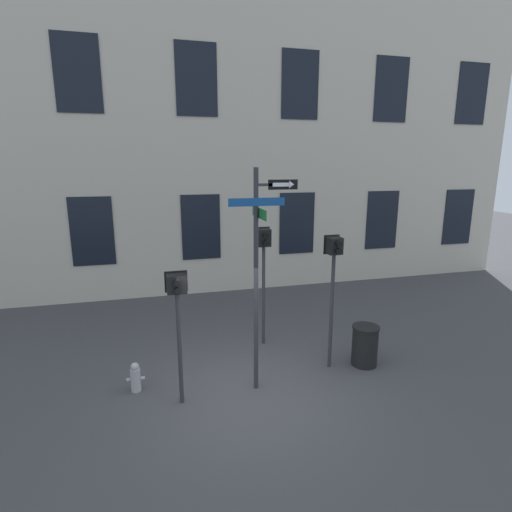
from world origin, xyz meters
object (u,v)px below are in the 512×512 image
(pedestrian_signal_right, at_px, (333,268))
(pedestrian_signal_left, at_px, (177,302))
(street_sign_pole, at_px, (259,263))
(trash_bin, at_px, (365,345))
(pedestrian_signal_across, at_px, (264,254))
(fire_hydrant, at_px, (136,377))

(pedestrian_signal_right, bearing_deg, pedestrian_signal_left, -170.47)
(street_sign_pole, bearing_deg, pedestrian_signal_left, -175.13)
(pedestrian_signal_right, xyz_separation_m, trash_bin, (0.79, -0.11, -1.80))
(pedestrian_signal_across, xyz_separation_m, trash_bin, (1.89, -1.61, -1.83))
(pedestrian_signal_left, relative_size, pedestrian_signal_right, 0.86)
(pedestrian_signal_across, relative_size, fire_hydrant, 4.85)
(trash_bin, bearing_deg, pedestrian_signal_left, -173.81)
(street_sign_pole, relative_size, fire_hydrant, 7.19)
(fire_hydrant, bearing_deg, pedestrian_signal_right, -1.09)
(street_sign_pole, relative_size, pedestrian_signal_right, 1.47)
(pedestrian_signal_across, bearing_deg, street_sign_pole, -108.29)
(pedestrian_signal_right, relative_size, trash_bin, 3.23)
(pedestrian_signal_across, height_order, fire_hydrant, pedestrian_signal_across)
(pedestrian_signal_left, xyz_separation_m, fire_hydrant, (-0.85, 0.63, -1.70))
(trash_bin, bearing_deg, street_sign_pole, -173.00)
(pedestrian_signal_right, xyz_separation_m, fire_hydrant, (-4.12, 0.08, -1.97))
(pedestrian_signal_left, height_order, pedestrian_signal_across, pedestrian_signal_across)
(pedestrian_signal_right, relative_size, fire_hydrant, 4.88)
(street_sign_pole, distance_m, pedestrian_signal_right, 1.81)
(fire_hydrant, xyz_separation_m, trash_bin, (4.91, -0.19, 0.17))
(trash_bin, bearing_deg, fire_hydrant, 177.82)
(pedestrian_signal_left, distance_m, fire_hydrant, 2.00)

